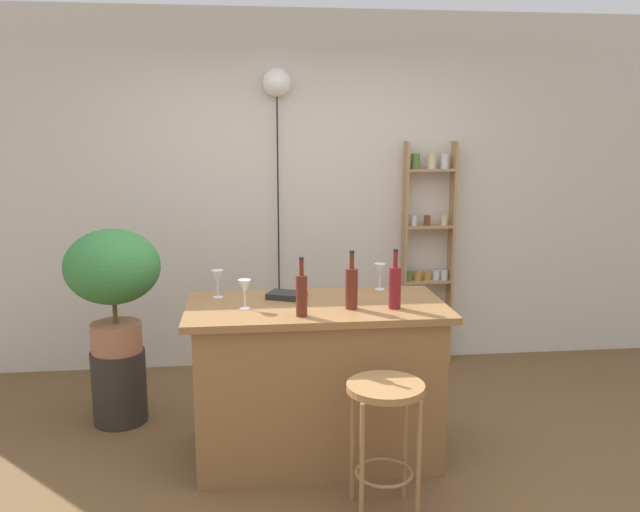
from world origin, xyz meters
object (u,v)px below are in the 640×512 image
Objects in this scene: wine_glass_left at (380,271)px; plant_stool at (119,386)px; spice_shelf at (428,250)px; pendant_globe_light at (277,87)px; bottle_soda_blue at (302,294)px; bar_stool at (385,416)px; wine_glass_right at (217,278)px; cookbook at (287,295)px; potted_plant at (113,275)px; bottle_spirits_clear at (395,286)px; wine_glass_center at (245,288)px; bottle_sauce_amber at (352,287)px.

plant_stool is at bearing 169.86° from wine_glass_left.
spice_shelf is 1.75m from pendant_globe_light.
bottle_soda_blue is at bearing -124.02° from spice_shelf.
wine_glass_right is at bearing 133.57° from bar_stool.
bar_stool is 0.38× the size of spice_shelf.
bar_stool is 1.00m from cookbook.
cookbook reaches higher than bar_stool.
bar_stool is at bearing -79.77° from pendant_globe_light.
spice_shelf is at bearing 21.63° from plant_stool.
spice_shelf reaches higher than wine_glass_left.
bottle_spirits_clear is at bearing -23.96° from potted_plant.
wine_glass_center reaches higher than bar_stool.
spice_shelf reaches higher than wine_glass_center.
bar_stool is 4.16× the size of wine_glass_left.
bottle_soda_blue is at bearing -169.52° from bottle_spirits_clear.
pendant_globe_light is (-0.56, 1.24, 1.18)m from wine_glass_left.
bottle_spirits_clear reaches higher than wine_glass_left.
bar_stool is 2.05× the size of bottle_spirits_clear.
spice_shelf is at bearing -1.46° from pendant_globe_light.
potted_plant is 1.69m from wine_glass_left.
cookbook is (-0.58, 0.29, -0.11)m from bottle_spirits_clear.
potted_plant is 3.80× the size of cookbook.
plant_stool is 0.20× the size of pendant_globe_light.
plant_stool is at bearing 0.00° from potted_plant.
wine_glass_left is at bearing -118.12° from spice_shelf.
cookbook is at bearing -132.25° from spice_shelf.
spice_shelf reaches higher than wine_glass_right.
potted_plant is at bearing 156.04° from bottle_spirits_clear.
bar_stool is 0.76m from bottle_soda_blue.
wine_glass_left reaches higher than plant_stool.
wine_glass_left is at bearing -65.80° from pendant_globe_light.
bottle_spirits_clear is 2.03× the size of wine_glass_left.
wine_glass_left is (1.66, -0.30, 0.79)m from plant_stool.
pendant_globe_light is (1.10, 0.94, 1.97)m from plant_stool.
wine_glass_center is at bearing 148.60° from bottle_soda_blue.
wine_glass_center and wine_glass_right have the same top height.
wine_glass_left is (1.66, -0.30, 0.05)m from potted_plant.
bottle_soda_blue is 0.14× the size of pendant_globe_light.
bar_stool is 2.00m from potted_plant.
cookbook is at bearing 141.45° from bottle_sauce_amber.
wine_glass_right is (-1.63, -1.29, 0.10)m from spice_shelf.
pendant_globe_light is at bearing 90.87° from bottle_soda_blue.
bottle_sauce_amber reaches higher than plant_stool.
bottle_soda_blue is (1.13, -0.83, 0.05)m from potted_plant.
potted_plant reaches higher than wine_glass_center.
wine_glass_right is at bearing 160.13° from bottle_spirits_clear.
potted_plant is at bearing -139.35° from pendant_globe_light.
bottle_spirits_clear is (0.52, 0.10, 0.01)m from bottle_soda_blue.
wine_glass_right is (0.67, -0.38, 0.05)m from potted_plant.
wine_glass_right is at bearing 155.80° from bottle_sauce_amber.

